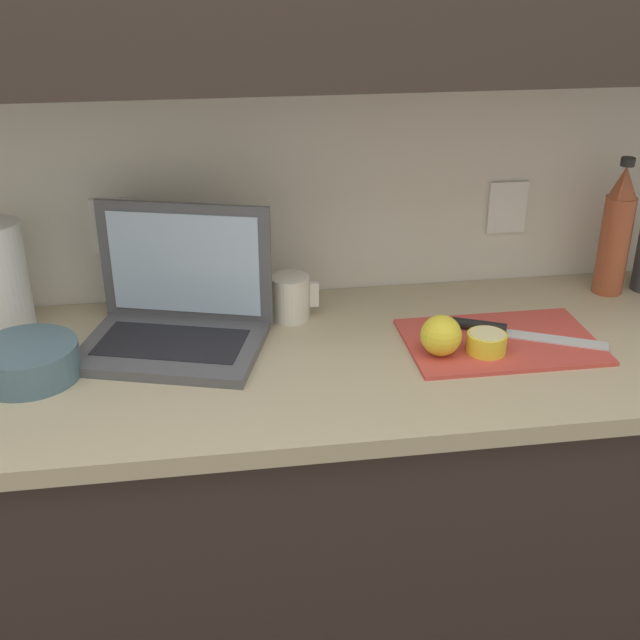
# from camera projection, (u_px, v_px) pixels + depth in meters

# --- Properties ---
(counter_unit) EXTENTS (2.19, 0.63, 0.92)m
(counter_unit) POSITION_uv_depth(u_px,v_px,m) (237.00, 541.00, 1.75)
(counter_unit) COLOR #332823
(counter_unit) RESTS_ON ground_plane
(laptop) EXTENTS (0.41, 0.34, 0.27)m
(laptop) POSITION_uv_depth(u_px,v_px,m) (177.00, 312.00, 1.60)
(laptop) COLOR #515156
(laptop) RESTS_ON counter_unit
(cutting_board) EXTENTS (0.38, 0.25, 0.01)m
(cutting_board) POSITION_uv_depth(u_px,v_px,m) (501.00, 342.00, 1.61)
(cutting_board) COLOR #D1473D
(cutting_board) RESTS_ON counter_unit
(knife) EXTENTS (0.29, 0.16, 0.02)m
(knife) POSITION_uv_depth(u_px,v_px,m) (501.00, 330.00, 1.63)
(knife) COLOR silver
(knife) RESTS_ON cutting_board
(lemon_half_cut) EXTENTS (0.08, 0.08, 0.04)m
(lemon_half_cut) POSITION_uv_depth(u_px,v_px,m) (486.00, 342.00, 1.56)
(lemon_half_cut) COLOR yellow
(lemon_half_cut) RESTS_ON cutting_board
(lemon_whole_beside) EXTENTS (0.08, 0.08, 0.08)m
(lemon_whole_beside) POSITION_uv_depth(u_px,v_px,m) (441.00, 335.00, 1.54)
(lemon_whole_beside) COLOR yellow
(lemon_whole_beside) RESTS_ON cutting_board
(bottle_green_soda) EXTENTS (0.07, 0.07, 0.31)m
(bottle_green_soda) POSITION_uv_depth(u_px,v_px,m) (616.00, 232.00, 1.79)
(bottle_green_soda) COLOR #A34C2D
(bottle_green_soda) RESTS_ON counter_unit
(measuring_cup) EXTENTS (0.10, 0.08, 0.10)m
(measuring_cup) POSITION_uv_depth(u_px,v_px,m) (291.00, 298.00, 1.70)
(measuring_cup) COLOR silver
(measuring_cup) RESTS_ON counter_unit
(bowl_white) EXTENTS (0.19, 0.19, 0.07)m
(bowl_white) POSITION_uv_depth(u_px,v_px,m) (27.00, 361.00, 1.48)
(bowl_white) COLOR slate
(bowl_white) RESTS_ON counter_unit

